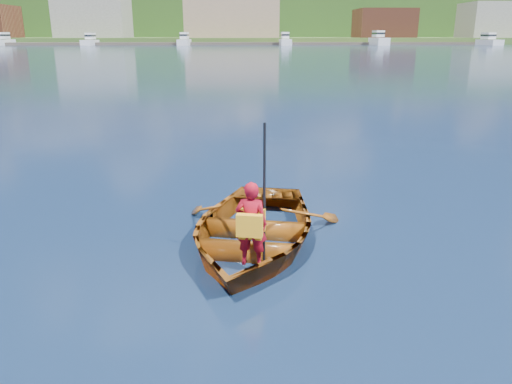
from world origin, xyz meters
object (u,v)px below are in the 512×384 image
Objects in this scene: rowboat at (252,229)px; child_paddler at (251,224)px; marina_yachts at (250,40)px; dock at (267,44)px.

child_paddler is at bearing -91.07° from rowboat.
rowboat is at bearing -90.69° from marina_yachts.
child_paddler is at bearing -92.68° from dock.
rowboat is at bearing 88.93° from child_paddler.
rowboat is 0.03× the size of dock.
marina_yachts is at bearing -138.27° from dock.
rowboat is 143.78m from marina_yachts.
rowboat is 0.03× the size of marina_yachts.
child_paddler is (-0.02, -0.91, 0.44)m from rowboat.
child_paddler is 149.53m from dock.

